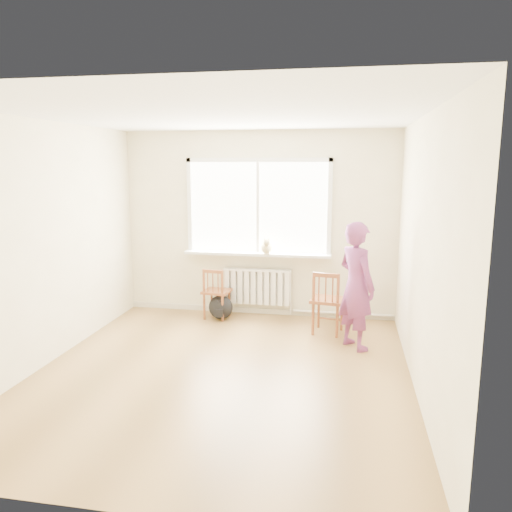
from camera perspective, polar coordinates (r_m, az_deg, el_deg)
The scene contains 13 objects.
floor at distance 5.54m, azimuth -3.94°, elevation -13.21°, with size 4.50×4.50×0.00m, color olive.
ceiling at distance 5.10m, azimuth -4.34°, elevation 15.82°, with size 4.50×4.50×0.00m, color white.
back_wall at distance 7.32m, azimuth 0.28°, elevation 3.63°, with size 4.00×0.01×2.70m, color #F1E7C1.
window at distance 7.27m, azimuth 0.25°, elevation 6.05°, with size 2.12×0.05×1.42m.
windowsill at distance 7.28m, azimuth 0.13°, elevation 0.25°, with size 2.15×0.22×0.04m, color white.
radiator at distance 7.40m, azimuth 0.15°, elevation -3.47°, with size 1.00×0.12×0.55m.
heating_pipe at distance 7.42m, azimuth 9.80°, elevation -6.48°, with size 0.04×0.04×1.40m, color silver.
baseboard at distance 7.58m, azimuth 0.25°, elevation -6.26°, with size 4.00×0.03×0.08m, color beige.
chair_left at distance 7.26m, azimuth -4.63°, elevation -4.27°, with size 0.41×0.39×0.75m.
chair_right at distance 6.65m, azimuth 8.14°, elevation -5.28°, with size 0.48×0.47×0.85m.
person at distance 6.14m, azimuth 11.39°, elevation -3.35°, with size 0.57×0.37×1.56m, color #B03A44.
cat at distance 7.15m, azimuth 1.22°, elevation 1.05°, with size 0.20×0.37×0.25m.
backpack at distance 7.28m, azimuth -4.05°, elevation -5.86°, with size 0.35×0.26×0.35m, color black.
Camera 1 is at (1.28, -4.91, 2.22)m, focal length 35.00 mm.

